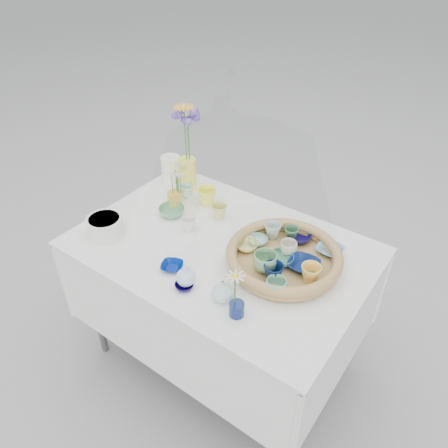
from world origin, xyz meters
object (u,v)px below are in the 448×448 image
Objects in this scene: wicker_tray at (284,257)px; display_table at (222,355)px; tall_vase_yellow at (188,174)px; bud_vase_seafoam at (223,290)px.

display_table is at bearing -169.88° from wicker_tray.
tall_vase_yellow reaches higher than wicker_tray.
tall_vase_yellow is (-0.42, 0.28, 0.85)m from display_table.
bud_vase_seafoam is at bearing -41.25° from tall_vase_yellow.
bud_vase_seafoam is (-0.09, -0.30, 0.01)m from wicker_tray.
display_table is 0.99m from tall_vase_yellow.
tall_vase_yellow reaches higher than bud_vase_seafoam.
wicker_tray is 0.32m from bud_vase_seafoam.
display_table is 2.66× the size of wicker_tray.
wicker_tray is 0.74m from tall_vase_yellow.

